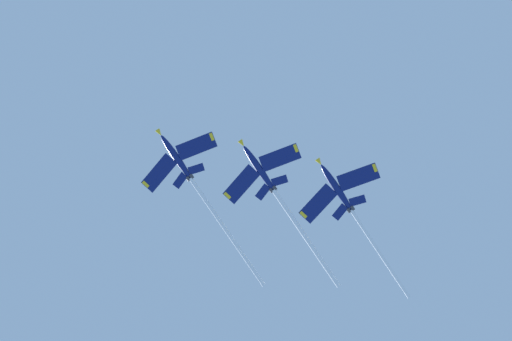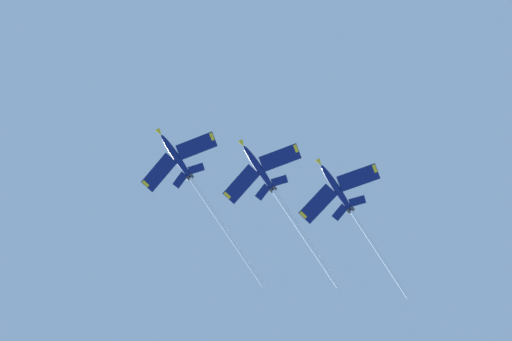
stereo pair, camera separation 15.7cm
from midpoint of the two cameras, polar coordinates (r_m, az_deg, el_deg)
jet_lead at (r=175.85m, az=-4.56°, el=-0.95°), size 40.25×20.81×10.64m
jet_second at (r=173.04m, az=1.59°, el=-1.82°), size 37.14×19.52×9.89m
jet_third at (r=171.29m, az=6.74°, el=-2.43°), size 34.31×19.51×9.17m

